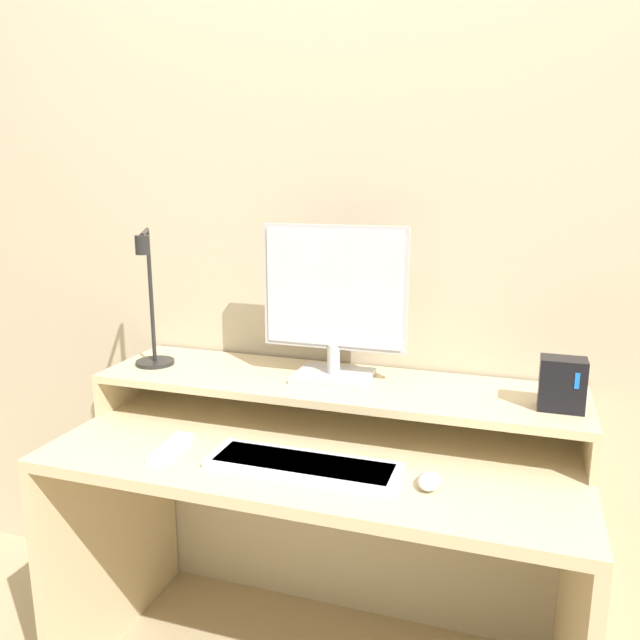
{
  "coord_description": "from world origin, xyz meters",
  "views": [
    {
      "loc": [
        0.48,
        -1.12,
        1.42
      ],
      "look_at": [
        -0.0,
        0.36,
        1.07
      ],
      "focal_mm": 35.0,
      "sensor_mm": 36.0,
      "label": 1
    }
  ],
  "objects_px": {
    "mouse": "(430,481)",
    "remote_control": "(170,448)",
    "router_dock": "(562,384)",
    "desk_lamp": "(151,315)",
    "keyboard": "(303,465)",
    "monitor": "(334,301)"
  },
  "relations": [
    {
      "from": "mouse",
      "to": "remote_control",
      "type": "relative_size",
      "value": 0.5
    },
    {
      "from": "router_dock",
      "to": "remote_control",
      "type": "bearing_deg",
      "value": -164.08
    },
    {
      "from": "desk_lamp",
      "to": "keyboard",
      "type": "xyz_separation_m",
      "value": [
        0.55,
        -0.23,
        -0.28
      ]
    },
    {
      "from": "keyboard",
      "to": "mouse",
      "type": "xyz_separation_m",
      "value": [
        0.3,
        0.01,
        0.0
      ]
    },
    {
      "from": "desk_lamp",
      "to": "mouse",
      "type": "relative_size",
      "value": 4.69
    },
    {
      "from": "remote_control",
      "to": "monitor",
      "type": "bearing_deg",
      "value": 43.56
    },
    {
      "from": "keyboard",
      "to": "mouse",
      "type": "height_order",
      "value": "mouse"
    },
    {
      "from": "keyboard",
      "to": "remote_control",
      "type": "bearing_deg",
      "value": -178.13
    },
    {
      "from": "keyboard",
      "to": "router_dock",
      "type": "bearing_deg",
      "value": 23.82
    },
    {
      "from": "router_dock",
      "to": "mouse",
      "type": "xyz_separation_m",
      "value": [
        -0.28,
        -0.25,
        -0.18
      ]
    },
    {
      "from": "monitor",
      "to": "mouse",
      "type": "relative_size",
      "value": 4.89
    },
    {
      "from": "mouse",
      "to": "monitor",
      "type": "bearing_deg",
      "value": 136.5
    },
    {
      "from": "remote_control",
      "to": "mouse",
      "type": "bearing_deg",
      "value": 1.57
    },
    {
      "from": "monitor",
      "to": "remote_control",
      "type": "distance_m",
      "value": 0.58
    },
    {
      "from": "monitor",
      "to": "keyboard",
      "type": "relative_size",
      "value": 0.92
    },
    {
      "from": "router_dock",
      "to": "monitor",
      "type": "bearing_deg",
      "value": 174.76
    },
    {
      "from": "monitor",
      "to": "desk_lamp",
      "type": "height_order",
      "value": "monitor"
    },
    {
      "from": "monitor",
      "to": "mouse",
      "type": "distance_m",
      "value": 0.56
    },
    {
      "from": "router_dock",
      "to": "keyboard",
      "type": "bearing_deg",
      "value": -156.18
    },
    {
      "from": "monitor",
      "to": "router_dock",
      "type": "bearing_deg",
      "value": -5.24
    },
    {
      "from": "desk_lamp",
      "to": "mouse",
      "type": "bearing_deg",
      "value": -14.69
    },
    {
      "from": "mouse",
      "to": "remote_control",
      "type": "height_order",
      "value": "mouse"
    }
  ]
}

